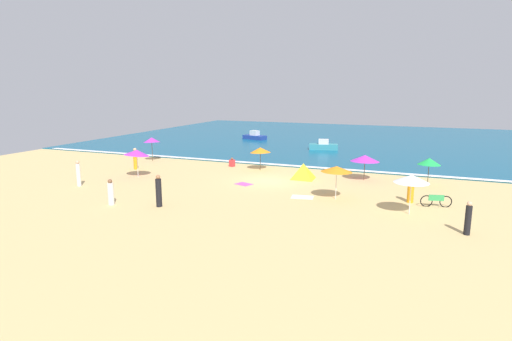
{
  "coord_description": "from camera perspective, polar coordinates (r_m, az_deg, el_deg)",
  "views": [
    {
      "loc": [
        10.79,
        -28.9,
        7.02
      ],
      "look_at": [
        -0.88,
        -0.2,
        0.8
      ],
      "focal_mm": 29.34,
      "sensor_mm": 36.0,
      "label": 1
    }
  ],
  "objects": [
    {
      "name": "beach_towel_1",
      "position": [
        30.69,
        -1.67,
        -1.86
      ],
      "size": [
        1.42,
        1.25,
        0.01
      ],
      "color": "#D84CA5",
      "rests_on": "ground_plane"
    },
    {
      "name": "beachgoer_2",
      "position": [
        37.46,
        -3.28,
        1.06
      ],
      "size": [
        0.49,
        0.49,
        0.81
      ],
      "color": "red",
      "rests_on": "ground_plane"
    },
    {
      "name": "beach_tent",
      "position": [
        32.56,
        6.46,
        -0.08
      ],
      "size": [
        2.45,
        2.44,
        1.21
      ],
      "color": "yellow",
      "rests_on": "ground_plane"
    },
    {
      "name": "beachgoer_1",
      "position": [
        32.51,
        -23.06,
        -0.39
      ],
      "size": [
        0.41,
        0.41,
        1.87
      ],
      "color": "white",
      "rests_on": "ground_plane"
    },
    {
      "name": "beach_towel_0",
      "position": [
        27.27,
        6.34,
        -3.62
      ],
      "size": [
        1.56,
        1.19,
        0.01
      ],
      "color": "white",
      "rests_on": "ground_plane"
    },
    {
      "name": "beach_umbrella_0",
      "position": [
        24.59,
        20.45,
        -1.06
      ],
      "size": [
        2.58,
        2.58,
        2.27
      ],
      "color": "silver",
      "rests_on": "ground_plane"
    },
    {
      "name": "beach_umbrella_3",
      "position": [
        26.71,
        10.94,
        0.2
      ],
      "size": [
        2.78,
        2.78,
        2.15
      ],
      "color": "silver",
      "rests_on": "ground_plane"
    },
    {
      "name": "beach_umbrella_6",
      "position": [
        41.12,
        -14.04,
        4.06
      ],
      "size": [
        2.26,
        2.25,
        2.35
      ],
      "color": "#4C3823",
      "rests_on": "ground_plane"
    },
    {
      "name": "small_boat_1",
      "position": [
        56.26,
        -0.18,
        4.68
      ],
      "size": [
        3.4,
        2.24,
        1.17
      ],
      "color": "navy",
      "rests_on": "ocean_water"
    },
    {
      "name": "beachgoer_4",
      "position": [
        26.72,
        -19.2,
        -2.88
      ],
      "size": [
        0.48,
        0.48,
        1.59
      ],
      "color": "white",
      "rests_on": "ground_plane"
    },
    {
      "name": "beach_umbrella_5",
      "position": [
        32.3,
        22.56,
        1.15
      ],
      "size": [
        2.1,
        2.1,
        2.05
      ],
      "color": "#4C3823",
      "rests_on": "ground_plane"
    },
    {
      "name": "small_boat_0",
      "position": [
        47.53,
        9.18,
        3.32
      ],
      "size": [
        3.36,
        1.97,
        1.16
      ],
      "color": "teal",
      "rests_on": "ocean_water"
    },
    {
      "name": "wave_breaker_foam",
      "position": [
        37.46,
        5.0,
        0.67
      ],
      "size": [
        57.0,
        0.7,
        0.01
      ],
      "primitive_type": "cube",
      "color": "white",
      "rests_on": "ocean_water"
    },
    {
      "name": "beachgoer_6",
      "position": [
        27.43,
        20.34,
        -2.63
      ],
      "size": [
        0.46,
        0.46,
        1.57
      ],
      "color": "orange",
      "rests_on": "ground_plane"
    },
    {
      "name": "beachgoer_3",
      "position": [
        25.45,
        -13.13,
        -2.81
      ],
      "size": [
        0.5,
        0.5,
        1.94
      ],
      "color": "black",
      "rests_on": "ground_plane"
    },
    {
      "name": "beachgoer_5",
      "position": [
        37.54,
        -16.13,
        1.5
      ],
      "size": [
        0.41,
        0.41,
        1.86
      ],
      "color": "orange",
      "rests_on": "ground_plane"
    },
    {
      "name": "beach_umbrella_4",
      "position": [
        34.08,
        -15.94,
        2.36
      ],
      "size": [
        2.79,
        2.8,
        2.28
      ],
      "color": "silver",
      "rests_on": "ground_plane"
    },
    {
      "name": "beachgoer_0",
      "position": [
        22.6,
        26.95,
        -5.88
      ],
      "size": [
        0.36,
        0.36,
        1.67
      ],
      "color": "black",
      "rests_on": "ground_plane"
    },
    {
      "name": "parked_bicycle",
      "position": [
        27.09,
        23.35,
        -3.78
      ],
      "size": [
        1.78,
        0.51,
        0.76
      ],
      "color": "black",
      "rests_on": "ground_plane"
    },
    {
      "name": "ocean_water",
      "position": [
        58.33,
        11.34,
        4.27
      ],
      "size": [
        60.0,
        44.0,
        0.1
      ],
      "primitive_type": "cube",
      "color": "#0F567A",
      "rests_on": "ground_plane"
    },
    {
      "name": "ground_plane",
      "position": [
        31.64,
        1.61,
        -1.47
      ],
      "size": [
        60.0,
        60.0,
        0.0
      ],
      "primitive_type": "plane",
      "color": "#D8B775"
    },
    {
      "name": "beach_umbrella_2",
      "position": [
        35.64,
        0.59,
        2.81
      ],
      "size": [
        2.39,
        2.38,
        1.99
      ],
      "color": "#4C3823",
      "rests_on": "ground_plane"
    },
    {
      "name": "beach_umbrella_1",
      "position": [
        32.76,
        14.63,
        1.62
      ],
      "size": [
        2.51,
        2.52,
        1.97
      ],
      "color": "#4C3823",
      "rests_on": "ground_plane"
    }
  ]
}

